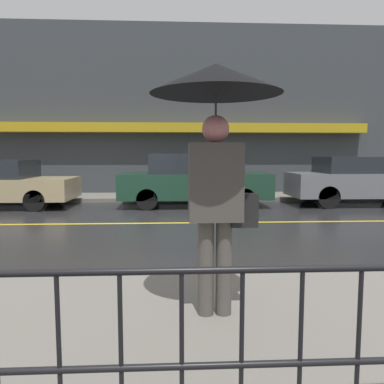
% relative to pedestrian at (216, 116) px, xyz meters
% --- Properties ---
extents(ground_plane, '(80.00, 80.00, 0.00)m').
position_rel_pedestrian_xyz_m(ground_plane, '(-1.39, 5.32, -1.92)').
color(ground_plane, '#262628').
extents(sidewalk_near, '(28.00, 3.20, 0.13)m').
position_rel_pedestrian_xyz_m(sidewalk_near, '(-1.39, -0.17, -1.85)').
color(sidewalk_near, slate).
rests_on(sidewalk_near, ground_plane).
extents(sidewalk_far, '(28.00, 2.01, 0.13)m').
position_rel_pedestrian_xyz_m(sidewalk_far, '(-1.39, 10.23, -1.85)').
color(sidewalk_far, slate).
rests_on(sidewalk_far, ground_plane).
extents(lane_marking, '(25.20, 0.12, 0.01)m').
position_rel_pedestrian_xyz_m(lane_marking, '(-1.39, 5.32, -1.92)').
color(lane_marking, gold).
rests_on(lane_marking, ground_plane).
extents(building_storefront, '(28.00, 0.85, 6.54)m').
position_rel_pedestrian_xyz_m(building_storefront, '(-1.39, 11.36, 1.32)').
color(building_storefront, '#383D42').
rests_on(building_storefront, ground_plane).
extents(pedestrian, '(1.15, 1.15, 2.24)m').
position_rel_pedestrian_xyz_m(pedestrian, '(0.00, 0.00, 0.00)').
color(pedestrian, '#4C4742').
rests_on(pedestrian, sidewalk_near).
extents(car_dark_green, '(4.58, 1.77, 1.62)m').
position_rel_pedestrian_xyz_m(car_dark_green, '(0.25, 8.23, -1.11)').
color(car_dark_green, '#193828').
rests_on(car_dark_green, ground_plane).
extents(car_grey, '(4.59, 1.71, 1.52)m').
position_rel_pedestrian_xyz_m(car_grey, '(5.60, 8.23, -1.14)').
color(car_grey, slate).
rests_on(car_grey, ground_plane).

